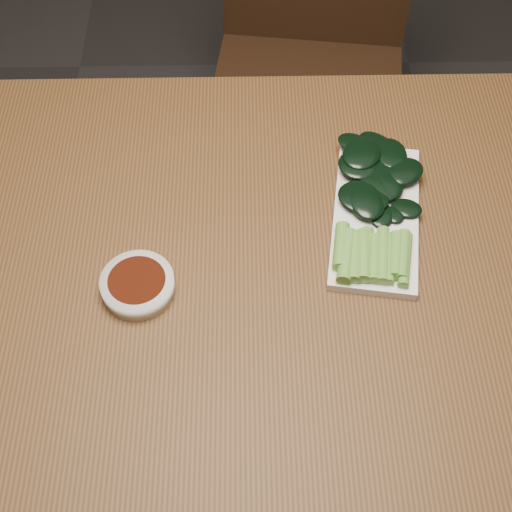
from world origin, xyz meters
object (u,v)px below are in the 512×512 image
(chair_far, at_px, (310,58))
(sauce_bowl, at_px, (138,285))
(gai_lan, at_px, (375,202))
(table, at_px, (246,290))
(serving_plate, at_px, (376,216))

(chair_far, distance_m, sauce_bowl, 0.91)
(gai_lan, bearing_deg, table, -155.02)
(chair_far, relative_size, gai_lan, 2.90)
(table, height_order, chair_far, chair_far)
(serving_plate, distance_m, gai_lan, 0.02)
(table, relative_size, gai_lan, 4.57)
(table, distance_m, chair_far, 0.81)
(sauce_bowl, relative_size, gai_lan, 0.33)
(serving_plate, xyz_separation_m, gai_lan, (-0.00, 0.01, 0.02))
(chair_far, bearing_deg, table, -93.79)
(table, distance_m, gai_lan, 0.23)
(table, relative_size, chair_far, 1.57)
(serving_plate, bearing_deg, gai_lan, 101.57)
(table, relative_size, serving_plate, 4.81)
(table, xyz_separation_m, serving_plate, (0.20, 0.08, 0.08))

